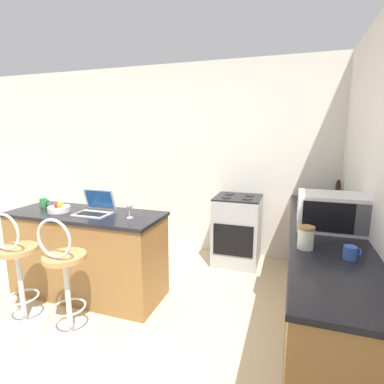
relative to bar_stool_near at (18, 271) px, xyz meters
The scene contains 16 objects.
ground_plane 0.84m from the bar_stool_near, ahead, with size 20.00×20.00×0.00m, color beige.
wall_back 2.45m from the bar_stool_near, 72.91° to the left, with size 12.00×0.06×2.60m.
breakfast_bar 0.67m from the bar_stool_near, 67.57° to the left, with size 1.60×0.62×0.89m.
counter_right 2.65m from the bar_stool_near, 18.07° to the left, with size 0.58×2.74×0.89m.
bar_stool_near is the anchor object (origin of this frame).
bar_stool_far 0.51m from the bar_stool_near, ahead, with size 0.40×0.40×1.04m.
laptop 0.86m from the bar_stool_near, 59.61° to the left, with size 0.34×0.28×0.23m.
microwave 2.73m from the bar_stool_near, 17.98° to the left, with size 0.53×0.39×0.30m.
toaster 2.92m from the bar_stool_near, 29.18° to the left, with size 0.19×0.27×0.17m.
stove_range 2.46m from the bar_stool_near, 49.73° to the left, with size 0.57×0.56×0.89m.
fruit_bowl 0.71m from the bar_stool_near, 91.51° to the left, with size 0.22×0.22×0.10m.
wine_glass_short 1.11m from the bar_stool_near, 37.13° to the left, with size 0.07×0.07×0.16m.
storage_jar 2.40m from the bar_stool_near, ahead, with size 0.11×0.11×0.16m.
pepper_mill 3.44m from the bar_stool_near, 36.27° to the left, with size 0.06×0.06×0.26m.
mug_green 0.88m from the bar_stool_near, 115.81° to the left, with size 0.10×0.08×0.09m.
mug_blue 2.64m from the bar_stool_near, ahead, with size 0.10×0.08×0.09m.
Camera 1 is at (1.53, -1.78, 1.68)m, focal length 28.00 mm.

